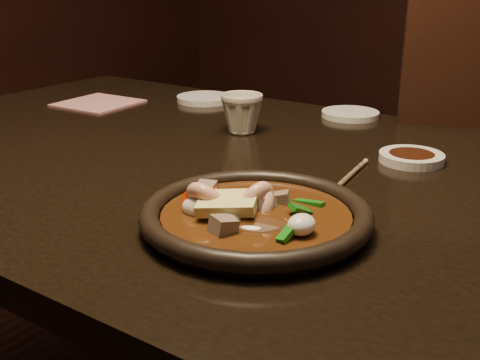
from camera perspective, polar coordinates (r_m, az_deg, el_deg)
The scene contains 9 objects.
table at distance 0.99m, azimuth 0.59°, elevation -2.66°, with size 1.60×0.90×0.75m.
plate at distance 0.73m, azimuth 1.52°, elevation -3.48°, with size 0.28×0.28×0.03m.
stirfry at distance 0.72m, azimuth 0.83°, elevation -3.07°, with size 0.19×0.15×0.07m.
soy_dish at distance 1.01m, azimuth 15.94°, elevation 2.06°, with size 0.10×0.10×0.01m, color silver.
saucer_left at distance 1.42m, azimuth -3.39°, elevation 7.72°, with size 0.13×0.13×0.01m, color silver.
saucer_right at distance 1.29m, azimuth 10.41°, elevation 6.17°, with size 0.12×0.12×0.01m, color silver.
tea_cup at distance 1.14m, azimuth 0.17°, elevation 6.46°, with size 0.08×0.07×0.08m, color beige.
chopsticks at distance 0.87m, azimuth 9.35°, elevation -0.54°, with size 0.04×0.26×0.01m.
napkin at distance 1.43m, azimuth -13.30°, elevation 7.11°, with size 0.16×0.16×0.00m, color #AC696F.
Camera 1 is at (0.52, -0.76, 1.05)m, focal length 45.00 mm.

